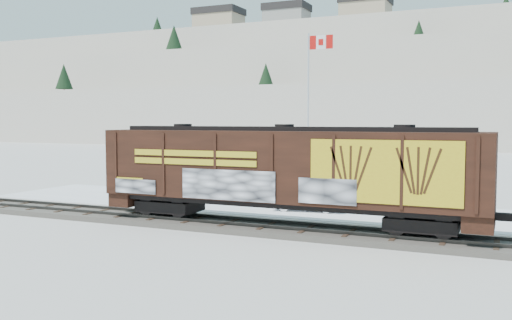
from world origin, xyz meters
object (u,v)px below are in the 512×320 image
at_px(hopper_railcar, 284,170).
at_px(car_silver, 162,187).
at_px(car_white, 308,199).
at_px(car_dark, 423,201).
at_px(flagpole, 309,133).

distance_m(hopper_railcar, car_silver, 14.41).
distance_m(hopper_railcar, car_white, 6.71).
bearing_deg(car_dark, car_white, 130.68).
relative_size(flagpole, car_dark, 2.64).
height_order(hopper_railcar, car_dark, hopper_railcar).
bearing_deg(car_dark, car_silver, 113.11).
bearing_deg(car_white, hopper_railcar, -178.53).
distance_m(car_silver, car_dark, 17.11).
height_order(flagpole, car_dark, flagpole).
bearing_deg(hopper_railcar, car_dark, 58.63).
relative_size(hopper_railcar, flagpole, 1.57).
distance_m(car_white, car_dark, 6.53).
relative_size(car_silver, car_white, 1.02).
bearing_deg(car_silver, car_dark, -102.73).
bearing_deg(flagpole, car_silver, -135.18).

